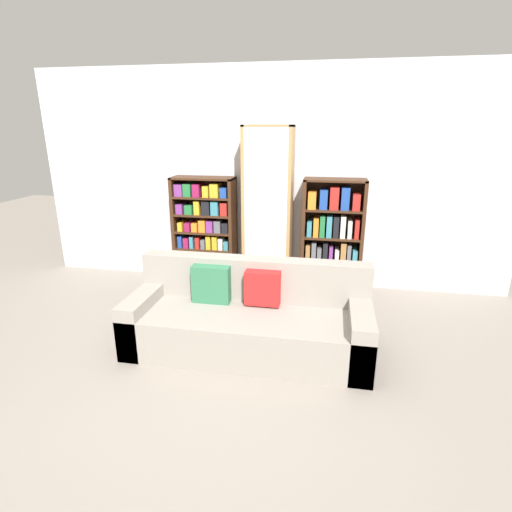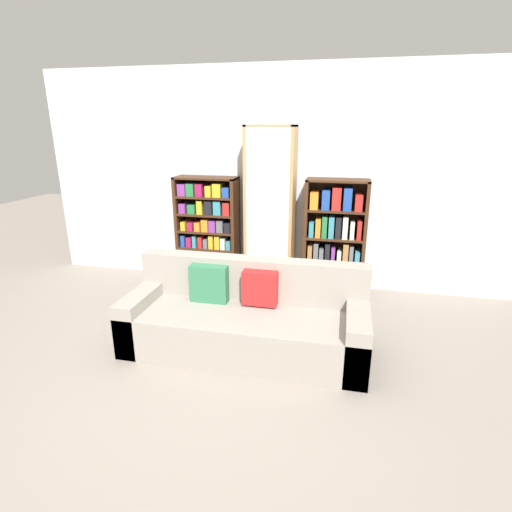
{
  "view_description": "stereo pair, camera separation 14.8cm",
  "coord_description": "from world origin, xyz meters",
  "px_view_note": "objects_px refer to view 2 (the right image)",
  "views": [
    {
      "loc": [
        0.8,
        -2.59,
        2.0
      ],
      "look_at": [
        0.06,
        1.41,
        0.66
      ],
      "focal_mm": 28.0,
      "sensor_mm": 36.0,
      "label": 1
    },
    {
      "loc": [
        0.95,
        -2.56,
        2.0
      ],
      "look_at": [
        0.06,
        1.41,
        0.66
      ],
      "focal_mm": 28.0,
      "sensor_mm": 36.0,
      "label": 2
    }
  ],
  "objects_px": {
    "bookshelf_right": "(334,239)",
    "wine_bottle": "(295,297)",
    "couch": "(246,320)",
    "display_cabinet": "(270,210)",
    "bookshelf_left": "(208,232)"
  },
  "relations": [
    {
      "from": "bookshelf_left",
      "to": "wine_bottle",
      "type": "relative_size",
      "value": 3.86
    },
    {
      "from": "bookshelf_left",
      "to": "bookshelf_right",
      "type": "bearing_deg",
      "value": 0.0
    },
    {
      "from": "bookshelf_right",
      "to": "wine_bottle",
      "type": "xyz_separation_m",
      "value": [
        -0.38,
        -0.64,
        -0.53
      ]
    },
    {
      "from": "bookshelf_right",
      "to": "wine_bottle",
      "type": "relative_size",
      "value": 3.9
    },
    {
      "from": "display_cabinet",
      "to": "bookshelf_right",
      "type": "xyz_separation_m",
      "value": [
        0.8,
        0.02,
        -0.33
      ]
    },
    {
      "from": "display_cabinet",
      "to": "wine_bottle",
      "type": "xyz_separation_m",
      "value": [
        0.41,
        -0.62,
        -0.86
      ]
    },
    {
      "from": "wine_bottle",
      "to": "bookshelf_left",
      "type": "bearing_deg",
      "value": 152.56
    },
    {
      "from": "couch",
      "to": "bookshelf_right",
      "type": "distance_m",
      "value": 1.76
    },
    {
      "from": "wine_bottle",
      "to": "display_cabinet",
      "type": "bearing_deg",
      "value": 123.36
    },
    {
      "from": "couch",
      "to": "bookshelf_left",
      "type": "height_order",
      "value": "bookshelf_left"
    },
    {
      "from": "couch",
      "to": "wine_bottle",
      "type": "bearing_deg",
      "value": 69.3
    },
    {
      "from": "display_cabinet",
      "to": "bookshelf_right",
      "type": "relative_size",
      "value": 1.43
    },
    {
      "from": "couch",
      "to": "bookshelf_left",
      "type": "relative_size",
      "value": 1.58
    },
    {
      "from": "bookshelf_left",
      "to": "wine_bottle",
      "type": "xyz_separation_m",
      "value": [
        1.23,
        -0.64,
        -0.53
      ]
    },
    {
      "from": "bookshelf_left",
      "to": "wine_bottle",
      "type": "height_order",
      "value": "bookshelf_left"
    }
  ]
}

